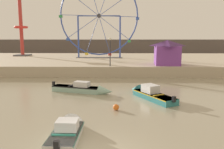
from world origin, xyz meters
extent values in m
cube|color=#B7A88E|center=(0.00, 32.58, 0.69)|extent=(110.00, 25.28, 1.38)
cube|color=#564C47|center=(0.00, 59.59, 2.20)|extent=(140.00, 3.00, 4.40)
cube|color=silver|center=(-1.58, 1.69, 0.19)|extent=(1.43, 3.20, 0.39)
cube|color=#237566|center=(-1.58, 1.69, 0.35)|extent=(1.45, 3.17, 0.08)
cone|color=silver|center=(-1.55, 3.70, 0.19)|extent=(1.33, 0.89, 1.31)
cube|color=black|center=(-1.60, 0.00, 0.50)|extent=(0.24, 0.20, 0.44)
cube|color=silver|center=(-1.57, 2.09, 0.64)|extent=(1.12, 0.97, 0.50)
cube|color=#237566|center=(-1.58, 1.30, 0.42)|extent=(1.18, 0.18, 0.06)
cube|color=#93BCAD|center=(-2.83, 12.07, 0.27)|extent=(4.78, 2.33, 0.54)
cube|color=black|center=(-2.83, 12.07, 0.50)|extent=(4.74, 2.34, 0.08)
cone|color=#93BCAD|center=(0.01, 11.24, 0.27)|extent=(1.52, 1.33, 1.00)
cube|color=black|center=(-5.17, 12.76, 0.65)|extent=(0.26, 0.29, 0.44)
cube|color=silver|center=(-2.27, 11.91, 0.79)|extent=(1.58, 1.21, 0.49)
cube|color=black|center=(-3.39, 12.24, 0.57)|extent=(0.41, 0.91, 0.06)
cube|color=teal|center=(4.12, 9.41, 0.25)|extent=(3.27, 4.52, 0.50)
cube|color=gold|center=(4.12, 9.41, 0.46)|extent=(3.27, 4.49, 0.08)
cone|color=teal|center=(2.77, 11.88, 0.25)|extent=(1.67, 1.66, 1.23)
cube|color=black|center=(5.24, 7.37, 0.61)|extent=(0.31, 0.29, 0.44)
cube|color=silver|center=(3.86, 9.90, 0.83)|extent=(1.55, 1.67, 0.67)
cube|color=gold|center=(4.39, 8.92, 0.53)|extent=(1.04, 0.67, 0.06)
torus|color=#334CA8|center=(-2.22, 33.37, 8.89)|extent=(14.05, 0.24, 14.05)
cylinder|color=#38383D|center=(-2.22, 33.37, 8.89)|extent=(0.70, 0.50, 0.70)
cylinder|color=#334CA8|center=(-1.25, 33.37, 5.57)|extent=(2.02, 0.08, 6.65)
cube|color=red|center=(-0.28, 33.37, 1.98)|extent=(0.56, 0.48, 0.44)
cylinder|color=#334CA8|center=(0.51, 33.37, 6.78)|extent=(5.51, 0.08, 4.28)
cube|color=#33934C|center=(3.24, 33.37, 4.39)|extent=(0.56, 0.48, 0.44)
cylinder|color=#334CA8|center=(1.23, 33.37, 8.79)|extent=(6.91, 0.08, 0.28)
cube|color=#3356B7|center=(4.68, 33.37, 8.40)|extent=(0.56, 0.48, 0.44)
cylinder|color=#334CA8|center=(0.63, 33.37, 10.83)|extent=(5.75, 0.08, 3.96)
cylinder|color=#334CA8|center=(-4.96, 33.37, 11.00)|extent=(5.51, 0.08, 4.28)
cylinder|color=#334CA8|center=(-5.67, 33.37, 8.99)|extent=(6.91, 0.08, 0.28)
cube|color=#33934C|center=(-9.13, 33.37, 8.81)|extent=(0.56, 0.48, 0.44)
cylinder|color=#334CA8|center=(-5.07, 33.37, 6.94)|extent=(5.75, 0.08, 3.96)
cube|color=#3356B7|center=(-7.93, 33.37, 4.71)|extent=(0.56, 0.48, 0.44)
cylinder|color=#334CA8|center=(-3.39, 33.37, 5.64)|extent=(2.40, 0.08, 6.53)
cube|color=yellow|center=(-4.55, 33.37, 2.10)|extent=(0.56, 0.48, 0.44)
cylinder|color=#334CA8|center=(-6.02, 33.37, 5.13)|extent=(0.28, 0.28, 7.51)
cylinder|color=#334CA8|center=(1.58, 33.37, 5.13)|extent=(0.28, 0.28, 7.51)
cylinder|color=#334CA8|center=(-2.22, 33.37, 8.89)|extent=(7.60, 0.18, 0.18)
cube|color=#4C4C51|center=(-2.22, 33.37, 1.42)|extent=(8.40, 1.20, 0.08)
cylinder|color=#BC332D|center=(-18.13, 37.50, 6.87)|extent=(0.70, 0.70, 10.98)
torus|color=red|center=(-18.13, 37.50, 7.07)|extent=(2.64, 2.64, 0.44)
cube|color=#4C4C51|center=(-18.13, 37.50, 1.50)|extent=(2.80, 2.80, 0.24)
cube|color=purple|center=(7.88, 22.59, 2.68)|extent=(3.46, 3.72, 2.59)
pyramid|color=#462156|center=(7.88, 22.59, 4.35)|extent=(3.81, 4.09, 0.80)
cylinder|color=#2D2D33|center=(0.13, 20.80, 3.08)|extent=(0.12, 0.12, 3.39)
sphere|color=#F2EACC|center=(0.13, 20.80, 4.91)|extent=(0.32, 0.32, 0.32)
sphere|color=orange|center=(0.96, 6.53, 0.22)|extent=(0.44, 0.44, 0.44)
camera|label=1|loc=(1.01, -9.44, 5.16)|focal=37.38mm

